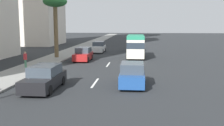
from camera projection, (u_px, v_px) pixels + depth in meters
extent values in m
plane|color=#26282B|center=(114.00, 57.00, 36.06)|extent=(198.00, 198.00, 0.00)
cube|color=gray|center=(61.00, 56.00, 36.73)|extent=(162.00, 3.61, 0.15)
cube|color=silver|center=(95.00, 83.00, 19.98)|extent=(3.20, 0.16, 0.01)
cube|color=silver|center=(108.00, 64.00, 29.11)|extent=(3.20, 0.16, 0.01)
cube|color=#A51E1E|center=(83.00, 56.00, 31.88)|extent=(4.14, 1.74, 0.80)
cube|color=#38424C|center=(83.00, 50.00, 31.98)|extent=(2.28, 1.60, 0.65)
cylinder|color=black|center=(88.00, 60.00, 30.58)|extent=(0.64, 0.22, 0.64)
cylinder|color=black|center=(74.00, 60.00, 30.73)|extent=(0.64, 0.22, 0.64)
cylinder|color=black|center=(92.00, 57.00, 33.11)|extent=(0.64, 0.22, 0.64)
cylinder|color=black|center=(79.00, 57.00, 33.25)|extent=(0.64, 0.22, 0.64)
cube|color=silver|center=(136.00, 47.00, 34.78)|extent=(6.34, 2.14, 2.28)
cube|color=#268C66|center=(136.00, 37.00, 34.58)|extent=(6.34, 2.14, 0.43)
cube|color=#28333D|center=(136.00, 44.00, 34.71)|extent=(6.36, 2.15, 0.76)
cylinder|color=black|center=(128.00, 53.00, 36.82)|extent=(0.84, 0.26, 0.84)
cylinder|color=black|center=(143.00, 53.00, 36.63)|extent=(0.84, 0.26, 0.84)
cylinder|color=black|center=(127.00, 56.00, 33.20)|extent=(0.84, 0.26, 0.84)
cylinder|color=black|center=(144.00, 56.00, 33.01)|extent=(0.84, 0.26, 0.84)
cube|color=white|center=(99.00, 49.00, 41.64)|extent=(4.60, 1.77, 0.83)
cube|color=#38424C|center=(99.00, 44.00, 41.76)|extent=(2.53, 1.63, 0.68)
cylinder|color=black|center=(103.00, 51.00, 40.20)|extent=(0.64, 0.22, 0.64)
cylinder|color=black|center=(92.00, 51.00, 40.35)|extent=(0.64, 0.22, 0.64)
cylinder|color=black|center=(105.00, 49.00, 43.01)|extent=(0.64, 0.22, 0.64)
cylinder|color=black|center=(95.00, 49.00, 43.16)|extent=(0.64, 0.22, 0.64)
cube|color=black|center=(44.00, 81.00, 17.92)|extent=(4.74, 1.82, 0.80)
cube|color=#38424C|center=(45.00, 70.00, 18.05)|extent=(2.61, 1.68, 0.66)
cylinder|color=black|center=(49.00, 90.00, 16.43)|extent=(0.64, 0.22, 0.64)
cylinder|color=black|center=(23.00, 90.00, 16.59)|extent=(0.64, 0.22, 0.64)
cylinder|color=black|center=(63.00, 80.00, 19.33)|extent=(0.64, 0.22, 0.64)
cylinder|color=black|center=(40.00, 80.00, 19.48)|extent=(0.64, 0.22, 0.64)
cube|color=#1E478C|center=(132.00, 77.00, 19.10)|extent=(4.25, 1.72, 0.83)
cube|color=#38424C|center=(132.00, 68.00, 18.79)|extent=(2.34, 1.58, 0.68)
cylinder|color=black|center=(122.00, 77.00, 20.51)|extent=(0.64, 0.22, 0.64)
cylinder|color=black|center=(143.00, 78.00, 20.37)|extent=(0.64, 0.22, 0.64)
cylinder|color=black|center=(120.00, 85.00, 17.92)|extent=(0.64, 0.22, 0.64)
cylinder|color=black|center=(144.00, 85.00, 17.77)|extent=(0.64, 0.22, 0.64)
cube|color=silver|center=(136.00, 48.00, 43.60)|extent=(4.68, 1.73, 0.80)
cube|color=#38424C|center=(136.00, 43.00, 43.27)|extent=(2.57, 1.59, 0.65)
cylinder|color=black|center=(131.00, 48.00, 45.14)|extent=(0.64, 0.22, 0.64)
cylinder|color=black|center=(141.00, 48.00, 45.00)|extent=(0.64, 0.22, 0.64)
cylinder|color=black|center=(131.00, 50.00, 42.29)|extent=(0.64, 0.22, 0.64)
cylinder|color=black|center=(141.00, 50.00, 42.14)|extent=(0.64, 0.22, 0.64)
cylinder|color=#4C8C66|center=(25.00, 64.00, 26.04)|extent=(0.14, 0.14, 0.77)
cylinder|color=#4C8C66|center=(26.00, 64.00, 26.20)|extent=(0.14, 0.14, 0.77)
cube|color=red|center=(25.00, 57.00, 26.02)|extent=(0.33, 0.24, 0.61)
sphere|color=tan|center=(25.00, 53.00, 25.96)|extent=(0.21, 0.21, 0.21)
cylinder|color=brown|center=(56.00, 32.00, 33.95)|extent=(0.53, 0.53, 6.61)
ellipsoid|color=#2D7238|center=(55.00, 2.00, 33.41)|extent=(3.03, 3.03, 1.36)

